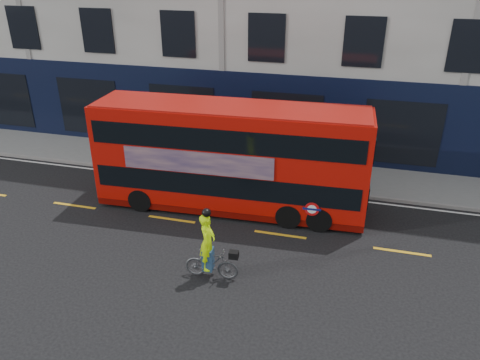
% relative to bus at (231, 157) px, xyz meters
% --- Properties ---
extents(ground, '(120.00, 120.00, 0.00)m').
position_rel_bus_xyz_m(ground, '(-1.84, -2.98, -2.04)').
color(ground, black).
rests_on(ground, ground).
extents(pavement, '(60.00, 3.00, 0.12)m').
position_rel_bus_xyz_m(pavement, '(-1.84, 3.52, -1.98)').
color(pavement, gray).
rests_on(pavement, ground).
extents(kerb, '(60.00, 0.12, 0.13)m').
position_rel_bus_xyz_m(kerb, '(-1.84, 2.02, -1.97)').
color(kerb, gray).
rests_on(kerb, ground).
extents(road_edge_line, '(58.00, 0.10, 0.01)m').
position_rel_bus_xyz_m(road_edge_line, '(-1.84, 1.72, -2.03)').
color(road_edge_line, silver).
rests_on(road_edge_line, ground).
extents(lane_dashes, '(58.00, 0.12, 0.01)m').
position_rel_bus_xyz_m(lane_dashes, '(-1.84, -1.48, -2.03)').
color(lane_dashes, gold).
rests_on(lane_dashes, ground).
extents(bus, '(9.96, 2.67, 3.97)m').
position_rel_bus_xyz_m(bus, '(0.00, 0.00, 0.00)').
color(bus, '#BA0F07').
rests_on(bus, ground).
extents(cyclist, '(1.63, 0.67, 2.32)m').
position_rel_bus_xyz_m(cyclist, '(0.58, -4.31, -1.24)').
color(cyclist, '#4B4D50').
rests_on(cyclist, ground).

